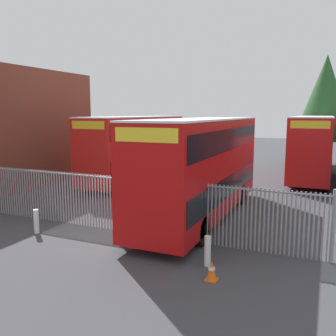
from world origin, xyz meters
TOP-DOWN VIEW (x-y plane):
  - ground_plane at (0.00, 8.00)m, footprint 100.00×100.00m
  - palisade_fence at (-0.82, 0.00)m, footprint 16.52×0.14m
  - double_decker_bus_near_gate at (2.03, 3.14)m, footprint 2.54×10.81m
  - double_decker_bus_behind_fence_left at (-4.95, 9.82)m, footprint 2.54×10.81m
  - double_decker_bus_far_back at (6.07, 15.53)m, footprint 2.54×10.81m
  - bollard_near_left at (-3.16, -1.57)m, footprint 0.20×0.20m
  - bollard_center_front at (0.63, -1.37)m, footprint 0.20×0.20m
  - bollard_near_right at (3.89, -1.81)m, footprint 0.20×0.20m
  - traffic_cone_by_gate at (4.30, -2.70)m, footprint 0.34×0.34m
  - tree_tall_back at (6.60, 23.04)m, footprint 5.15×5.15m

SIDE VIEW (x-z plane):
  - ground_plane at x=0.00m, z-range 0.00..0.00m
  - traffic_cone_by_gate at x=4.30m, z-range -0.01..0.58m
  - bollard_near_left at x=-3.16m, z-range 0.00..0.95m
  - bollard_center_front at x=0.63m, z-range 0.00..0.95m
  - bollard_near_right at x=3.89m, z-range 0.00..0.95m
  - palisade_fence at x=-0.82m, z-range 0.01..2.36m
  - double_decker_bus_near_gate at x=2.03m, z-range 0.21..4.63m
  - double_decker_bus_behind_fence_left at x=-4.95m, z-range 0.21..4.63m
  - double_decker_bus_far_back at x=6.07m, z-range 0.21..4.63m
  - tree_tall_back at x=6.60m, z-range 1.13..10.77m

